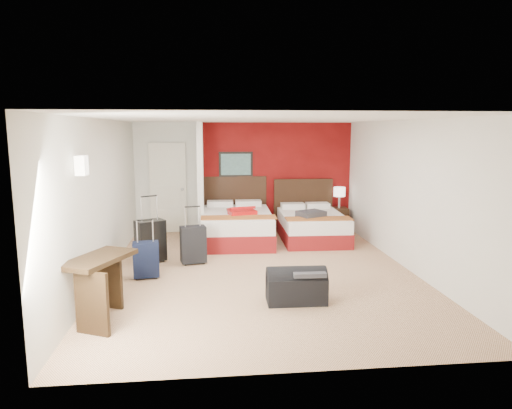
{
  "coord_description": "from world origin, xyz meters",
  "views": [
    {
      "loc": [
        -0.83,
        -7.32,
        2.33
      ],
      "look_at": [
        0.02,
        0.8,
        1.0
      ],
      "focal_mm": 32.15,
      "sensor_mm": 36.0,
      "label": 1
    }
  ],
  "objects": [
    {
      "name": "bed_left",
      "position": [
        -0.26,
        2.13,
        0.31
      ],
      "size": [
        1.52,
        2.12,
        0.62
      ],
      "primitive_type": "cube",
      "rotation": [
        0.0,
        0.0,
        -0.03
      ],
      "color": "white",
      "rests_on": "ground"
    },
    {
      "name": "jacket_bundle",
      "position": [
        1.26,
        1.79,
        0.62
      ],
      "size": [
        0.64,
        0.59,
        0.12
      ],
      "primitive_type": "cube",
      "rotation": [
        0.0,
        0.0,
        0.44
      ],
      "color": "#39393E",
      "rests_on": "bed_right"
    },
    {
      "name": "room_walls",
      "position": [
        -1.4,
        1.42,
        1.26
      ],
      "size": [
        5.02,
        6.52,
        2.5
      ],
      "color": "silver",
      "rests_on": "ground"
    },
    {
      "name": "desk",
      "position": [
        -2.18,
        -1.76,
        0.41
      ],
      "size": [
        0.85,
        1.09,
        0.81
      ],
      "primitive_type": "cube",
      "rotation": [
        0.0,
        0.0,
        -0.43
      ],
      "color": "black",
      "rests_on": "ground"
    },
    {
      "name": "table_lamp",
      "position": [
        2.18,
        2.93,
        0.78
      ],
      "size": [
        0.33,
        0.33,
        0.48
      ],
      "primitive_type": "cylinder",
      "rotation": [
        0.0,
        0.0,
        -0.26
      ],
      "color": "white",
      "rests_on": "nightstand"
    },
    {
      "name": "partition_wall",
      "position": [
        -1.0,
        2.61,
        1.25
      ],
      "size": [
        0.12,
        1.2,
        2.5
      ],
      "primitive_type": "cube",
      "color": "silver",
      "rests_on": "ground"
    },
    {
      "name": "jacket_draped",
      "position": [
        0.49,
        -1.47,
        0.44
      ],
      "size": [
        0.44,
        0.38,
        0.06
      ],
      "primitive_type": "cube",
      "rotation": [
        0.0,
        0.0,
        -0.03
      ],
      "color": "#3B3B40",
      "rests_on": "duffel_bag"
    },
    {
      "name": "entry_door",
      "position": [
        -1.75,
        3.2,
        1.02
      ],
      "size": [
        0.82,
        0.06,
        2.05
      ],
      "primitive_type": "cube",
      "color": "silver",
      "rests_on": "ground"
    },
    {
      "name": "suitcase_charcoal",
      "position": [
        -1.12,
        0.57,
        0.32
      ],
      "size": [
        0.48,
        0.35,
        0.64
      ],
      "primitive_type": "cube",
      "rotation": [
        0.0,
        0.0,
        0.21
      ],
      "color": "black",
      "rests_on": "ground"
    },
    {
      "name": "suitcase_black",
      "position": [
        -1.87,
        0.73,
        0.37
      ],
      "size": [
        0.57,
        0.51,
        0.73
      ],
      "primitive_type": "cube",
      "rotation": [
        0.0,
        0.0,
        0.53
      ],
      "color": "black",
      "rests_on": "ground"
    },
    {
      "name": "bed_right",
      "position": [
        1.36,
        2.09,
        0.28
      ],
      "size": [
        1.36,
        1.9,
        0.56
      ],
      "primitive_type": "cube",
      "rotation": [
        0.0,
        0.0,
        -0.03
      ],
      "color": "white",
      "rests_on": "ground"
    },
    {
      "name": "red_suitcase_open",
      "position": [
        -0.16,
        2.03,
        0.67
      ],
      "size": [
        0.7,
        0.84,
        0.09
      ],
      "primitive_type": "cube",
      "rotation": [
        0.0,
        0.0,
        0.24
      ],
      "color": "#B90F10",
      "rests_on": "bed_left"
    },
    {
      "name": "ground",
      "position": [
        0.0,
        0.0,
        0.0
      ],
      "size": [
        6.5,
        6.5,
        0.0
      ],
      "primitive_type": "plane",
      "color": "tan",
      "rests_on": "ground"
    },
    {
      "name": "suitcase_navy",
      "position": [
        -1.84,
        -0.16,
        0.28
      ],
      "size": [
        0.43,
        0.29,
        0.56
      ],
      "primitive_type": "cube",
      "rotation": [
        0.0,
        0.0,
        0.12
      ],
      "color": "black",
      "rests_on": "ground"
    },
    {
      "name": "duffel_bag",
      "position": [
        0.34,
        -1.42,
        0.2
      ],
      "size": [
        0.81,
        0.45,
        0.41
      ],
      "primitive_type": "cube",
      "rotation": [
        0.0,
        0.0,
        -0.03
      ],
      "color": "black",
      "rests_on": "ground"
    },
    {
      "name": "red_accent_panel",
      "position": [
        0.75,
        3.23,
        1.25
      ],
      "size": [
        3.5,
        0.04,
        2.5
      ],
      "primitive_type": "cube",
      "color": "maroon",
      "rests_on": "ground"
    },
    {
      "name": "nightstand",
      "position": [
        2.18,
        2.93,
        0.27
      ],
      "size": [
        0.39,
        0.39,
        0.54
      ],
      "primitive_type": "cube",
      "rotation": [
        0.0,
        0.0,
        -0.01
      ],
      "color": "black",
      "rests_on": "ground"
    }
  ]
}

